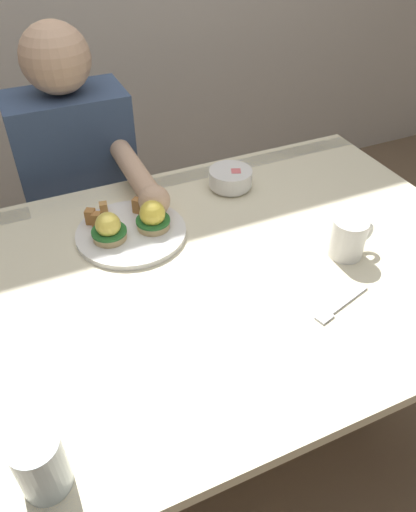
{
  "coord_description": "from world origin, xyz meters",
  "views": [
    {
      "loc": [
        -0.42,
        -0.75,
        1.46
      ],
      "look_at": [
        -0.08,
        0.0,
        0.78
      ],
      "focal_mm": 34.14,
      "sensor_mm": 36.0,
      "label": 1
    }
  ],
  "objects_px": {
    "dining_table": "(237,293)",
    "fruit_bowl": "(231,178)",
    "diner_person": "(83,190)",
    "eggs_benedict_plate": "(131,227)",
    "coffee_mug": "(349,237)",
    "water_glass_far": "(42,466)",
    "fork": "(340,306)"
  },
  "relations": [
    {
      "from": "eggs_benedict_plate",
      "to": "water_glass_far",
      "type": "relative_size",
      "value": 2.45
    },
    {
      "from": "water_glass_far",
      "to": "diner_person",
      "type": "xyz_separation_m",
      "value": [
        0.26,
        0.94,
        -0.14
      ]
    },
    {
      "from": "dining_table",
      "to": "fork",
      "type": "relative_size",
      "value": 7.8
    },
    {
      "from": "dining_table",
      "to": "water_glass_far",
      "type": "bearing_deg",
      "value": -145.26
    },
    {
      "from": "eggs_benedict_plate",
      "to": "fork",
      "type": "height_order",
      "value": "eggs_benedict_plate"
    },
    {
      "from": "diner_person",
      "to": "fork",
      "type": "bearing_deg",
      "value": -66.27
    },
    {
      "from": "dining_table",
      "to": "diner_person",
      "type": "distance_m",
      "value": 0.65
    },
    {
      "from": "water_glass_far",
      "to": "coffee_mug",
      "type": "bearing_deg",
      "value": 19.71
    },
    {
      "from": "fruit_bowl",
      "to": "eggs_benedict_plate",
      "type": "bearing_deg",
      "value": -162.86
    },
    {
      "from": "fork",
      "to": "water_glass_far",
      "type": "bearing_deg",
      "value": -168.58
    },
    {
      "from": "fruit_bowl",
      "to": "water_glass_far",
      "type": "relative_size",
      "value": 1.09
    },
    {
      "from": "coffee_mug",
      "to": "fork",
      "type": "xyz_separation_m",
      "value": [
        -0.12,
        -0.14,
        -0.05
      ]
    },
    {
      "from": "dining_table",
      "to": "fruit_bowl",
      "type": "distance_m",
      "value": 0.35
    },
    {
      "from": "fork",
      "to": "eggs_benedict_plate",
      "type": "bearing_deg",
      "value": 127.38
    },
    {
      "from": "fruit_bowl",
      "to": "fork",
      "type": "bearing_deg",
      "value": -90.09
    },
    {
      "from": "diner_person",
      "to": "coffee_mug",
      "type": "bearing_deg",
      "value": -55.04
    },
    {
      "from": "coffee_mug",
      "to": "water_glass_far",
      "type": "relative_size",
      "value": 1.01
    },
    {
      "from": "dining_table",
      "to": "diner_person",
      "type": "bearing_deg",
      "value": 111.65
    },
    {
      "from": "dining_table",
      "to": "fork",
      "type": "xyz_separation_m",
      "value": [
        0.12,
        -0.22,
        0.11
      ]
    },
    {
      "from": "fruit_bowl",
      "to": "dining_table",
      "type": "bearing_deg",
      "value": -112.57
    },
    {
      "from": "fork",
      "to": "coffee_mug",
      "type": "bearing_deg",
      "value": 49.88
    },
    {
      "from": "eggs_benedict_plate",
      "to": "water_glass_far",
      "type": "xyz_separation_m",
      "value": [
        -0.3,
        -0.54,
        0.03
      ]
    },
    {
      "from": "diner_person",
      "to": "eggs_benedict_plate",
      "type": "bearing_deg",
      "value": -83.94
    },
    {
      "from": "eggs_benedict_plate",
      "to": "coffee_mug",
      "type": "bearing_deg",
      "value": -32.6
    },
    {
      "from": "dining_table",
      "to": "fruit_bowl",
      "type": "relative_size",
      "value": 10.0
    },
    {
      "from": "eggs_benedict_plate",
      "to": "coffee_mug",
      "type": "relative_size",
      "value": 2.43
    },
    {
      "from": "eggs_benedict_plate",
      "to": "diner_person",
      "type": "xyz_separation_m",
      "value": [
        -0.04,
        0.4,
        -0.11
      ]
    },
    {
      "from": "dining_table",
      "to": "eggs_benedict_plate",
      "type": "height_order",
      "value": "eggs_benedict_plate"
    },
    {
      "from": "dining_table",
      "to": "water_glass_far",
      "type": "height_order",
      "value": "water_glass_far"
    },
    {
      "from": "fruit_bowl",
      "to": "coffee_mug",
      "type": "bearing_deg",
      "value": -72.9
    },
    {
      "from": "fork",
      "to": "diner_person",
      "type": "distance_m",
      "value": 0.9
    },
    {
      "from": "dining_table",
      "to": "coffee_mug",
      "type": "distance_m",
      "value": 0.3
    }
  ]
}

